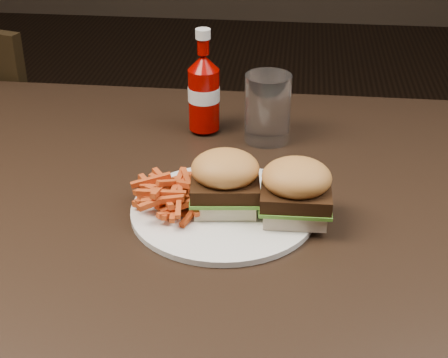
# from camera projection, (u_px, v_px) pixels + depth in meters

# --- Properties ---
(dining_table) EXTENTS (1.20, 0.80, 0.04)m
(dining_table) POSITION_uv_depth(u_px,v_px,m) (206.00, 203.00, 1.03)
(dining_table) COLOR black
(dining_table) RESTS_ON ground
(chair_far) EXTENTS (0.48, 0.48, 0.04)m
(chair_far) POSITION_uv_depth(u_px,v_px,m) (24.00, 162.00, 1.79)
(chair_far) COLOR black
(chair_far) RESTS_ON ground
(plate) EXTENTS (0.26, 0.26, 0.01)m
(plate) POSITION_uv_depth(u_px,v_px,m) (223.00, 210.00, 0.96)
(plate) COLOR white
(plate) RESTS_ON dining_table
(sandwich_half_a) EXTENTS (0.09, 0.09, 0.02)m
(sandwich_half_a) POSITION_uv_depth(u_px,v_px,m) (225.00, 200.00, 0.96)
(sandwich_half_a) COLOR beige
(sandwich_half_a) RESTS_ON plate
(sandwich_half_b) EXTENTS (0.09, 0.08, 0.02)m
(sandwich_half_b) POSITION_uv_depth(u_px,v_px,m) (295.00, 209.00, 0.94)
(sandwich_half_b) COLOR beige
(sandwich_half_b) RESTS_ON plate
(fries_pile) EXTENTS (0.12, 0.12, 0.04)m
(fries_pile) POSITION_uv_depth(u_px,v_px,m) (176.00, 191.00, 0.96)
(fries_pile) COLOR #B5461C
(fries_pile) RESTS_ON plate
(ketchup_bottle) EXTENTS (0.07, 0.07, 0.11)m
(ketchup_bottle) POSITION_uv_depth(u_px,v_px,m) (204.00, 99.00, 1.17)
(ketchup_bottle) COLOR #830300
(ketchup_bottle) RESTS_ON dining_table
(tumbler) EXTENTS (0.09, 0.09, 0.12)m
(tumbler) POSITION_uv_depth(u_px,v_px,m) (267.00, 110.00, 1.15)
(tumbler) COLOR white
(tumbler) RESTS_ON dining_table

